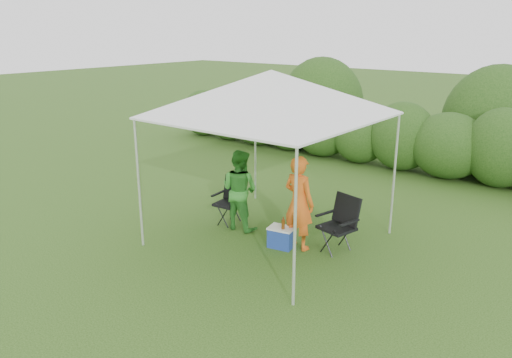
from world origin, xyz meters
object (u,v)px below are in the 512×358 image
Objects in this scene: man at (299,203)px; woman at (240,190)px; cooler at (281,237)px; chair_left at (231,197)px; canopy at (271,94)px; chair_right at (341,220)px.

man reaches higher than woman.
man is at bearing 25.60° from cooler.
cooler is (1.05, -0.20, -0.55)m from woman.
cooler is at bearing -19.22° from chair_left.
canopy is 3.67× the size of chair_left.
man is (-0.58, -0.33, 0.26)m from chair_right.
woman is 3.13× the size of cooler.
canopy is 1.78m from man.
cooler is at bearing 165.51° from woman.
man is (1.58, -0.17, 0.29)m from chair_left.
cooler is (-0.80, -0.50, -0.34)m from chair_right.
woman is at bearing -157.25° from chair_right.
canopy is 2.29m from chair_right.
canopy is 6.75× the size of cooler.
chair_right is at bearing -143.99° from man.
chair_left reaches higher than cooler.
chair_left is at bearing -161.87° from chair_right.
canopy reaches higher than chair_left.
canopy reaches higher than chair_right.
chair_left is 0.55× the size of man.
cooler is at bearing -134.45° from chair_right.
woman is at bearing 175.09° from canopy.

